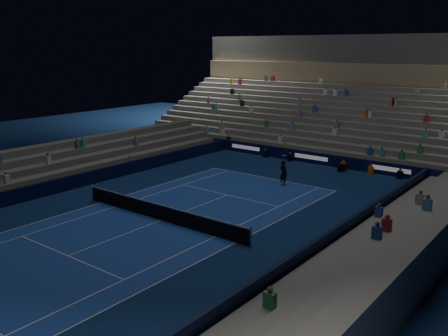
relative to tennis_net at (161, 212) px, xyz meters
name	(u,v)px	position (x,y,z in m)	size (l,w,h in m)	color
ground	(161,220)	(0.00, 0.00, -0.50)	(90.00, 90.00, 0.00)	#0C214D
court_surface	(161,220)	(0.00, 0.00, -0.50)	(10.97, 23.77, 0.01)	#1C409B
sponsor_barrier_far	(312,158)	(0.00, 18.50, 0.00)	(44.00, 0.25, 1.00)	#080C33
sponsor_barrier_east	(309,254)	(9.70, 0.00, 0.00)	(0.25, 37.00, 1.00)	black
sponsor_barrier_west	(63,184)	(-9.70, 0.00, 0.00)	(0.25, 37.00, 1.00)	black
grandstand_main	(357,114)	(0.00, 27.90, 2.87)	(44.00, 15.20, 11.20)	slate
grandstand_east	(382,266)	(13.17, 0.00, 0.41)	(5.00, 37.00, 2.50)	slate
grandstand_west	(35,171)	(-13.17, 0.00, 0.41)	(5.00, 37.00, 2.50)	#5E5E5A
tennis_net	(161,212)	(0.00, 0.00, 0.00)	(12.90, 0.10, 1.10)	#B2B2B7
tennis_player	(283,173)	(1.69, 10.93, 0.42)	(0.68, 0.44, 1.86)	black
broadcast_camera	(341,168)	(3.31, 17.39, -0.19)	(0.46, 0.92, 0.62)	black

